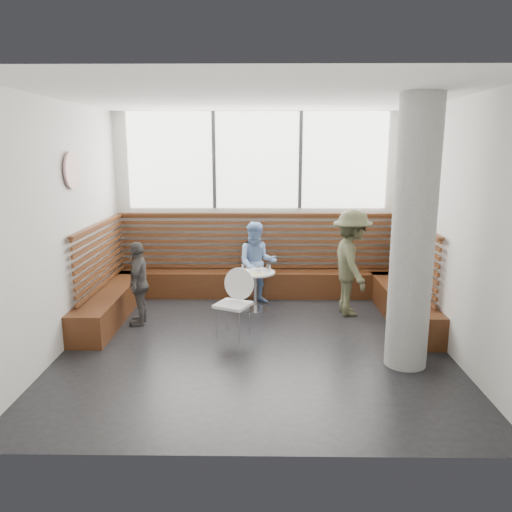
{
  "coord_description": "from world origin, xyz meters",
  "views": [
    {
      "loc": [
        0.1,
        -6.33,
        2.61
      ],
      "look_at": [
        0.0,
        1.0,
        1.0
      ],
      "focal_mm": 35.0,
      "sensor_mm": 36.0,
      "label": 1
    }
  ],
  "objects_px": {
    "cafe_table": "(255,283)",
    "adult_man": "(351,263)",
    "child_left": "(139,283)",
    "cafe_chair": "(233,297)",
    "concrete_column": "(413,236)",
    "child_back": "(257,263)"
  },
  "relations": [
    {
      "from": "child_left",
      "to": "concrete_column",
      "type": "bearing_deg",
      "value": 67.67
    },
    {
      "from": "concrete_column",
      "to": "child_left",
      "type": "height_order",
      "value": "concrete_column"
    },
    {
      "from": "cafe_table",
      "to": "cafe_chair",
      "type": "bearing_deg",
      "value": -105.17
    },
    {
      "from": "child_left",
      "to": "cafe_chair",
      "type": "bearing_deg",
      "value": 71.16
    },
    {
      "from": "adult_man",
      "to": "child_back",
      "type": "distance_m",
      "value": 1.59
    },
    {
      "from": "cafe_table",
      "to": "child_back",
      "type": "distance_m",
      "value": 0.48
    },
    {
      "from": "cafe_chair",
      "to": "child_back",
      "type": "bearing_deg",
      "value": 103.06
    },
    {
      "from": "cafe_chair",
      "to": "adult_man",
      "type": "bearing_deg",
      "value": 52.28
    },
    {
      "from": "cafe_chair",
      "to": "adult_man",
      "type": "xyz_separation_m",
      "value": [
        1.8,
        0.93,
        0.28
      ]
    },
    {
      "from": "cafe_table",
      "to": "cafe_chair",
      "type": "distance_m",
      "value": 1.13
    },
    {
      "from": "adult_man",
      "to": "child_left",
      "type": "distance_m",
      "value": 3.27
    },
    {
      "from": "adult_man",
      "to": "child_left",
      "type": "xyz_separation_m",
      "value": [
        -3.23,
        -0.47,
        -0.21
      ]
    },
    {
      "from": "adult_man",
      "to": "child_left",
      "type": "bearing_deg",
      "value": 92.47
    },
    {
      "from": "cafe_table",
      "to": "adult_man",
      "type": "relative_size",
      "value": 0.39
    },
    {
      "from": "cafe_table",
      "to": "cafe_chair",
      "type": "xyz_separation_m",
      "value": [
        -0.29,
        -1.08,
        0.1
      ]
    },
    {
      "from": "cafe_table",
      "to": "child_left",
      "type": "height_order",
      "value": "child_left"
    },
    {
      "from": "child_left",
      "to": "cafe_table",
      "type": "bearing_deg",
      "value": 108.85
    },
    {
      "from": "cafe_table",
      "to": "child_left",
      "type": "bearing_deg",
      "value": -160.12
    },
    {
      "from": "concrete_column",
      "to": "cafe_chair",
      "type": "bearing_deg",
      "value": 156.47
    },
    {
      "from": "adult_man",
      "to": "cafe_chair",
      "type": "bearing_deg",
      "value": 111.56
    },
    {
      "from": "concrete_column",
      "to": "adult_man",
      "type": "bearing_deg",
      "value": 100.99
    },
    {
      "from": "concrete_column",
      "to": "child_left",
      "type": "xyz_separation_m",
      "value": [
        -3.59,
        1.4,
        -0.97
      ]
    }
  ]
}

